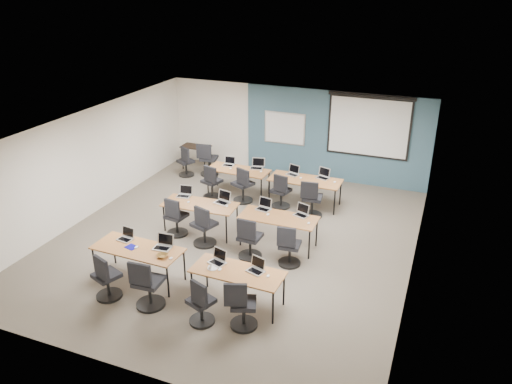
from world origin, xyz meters
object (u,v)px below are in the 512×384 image
at_px(laptop_3, 256,268).
at_px(training_table_mid_left, 200,206).
at_px(training_table_back_right, 305,181).
at_px(task_chair_7, 289,249).
at_px(training_table_front_left, 138,250).
at_px(task_chair_6, 249,241).
at_px(laptop_5, 223,200).
at_px(laptop_8, 229,163).
at_px(laptop_10, 293,172).
at_px(task_chair_8, 212,185).
at_px(training_table_front_right, 238,273).
at_px(task_chair_5, 204,229).
at_px(task_chair_0, 106,280).
at_px(laptop_11, 323,175).
at_px(training_table_mid_right, 279,219).
at_px(spare_chair_b, 186,164).
at_px(laptop_9, 257,166).
at_px(utility_table, 196,149).
at_px(laptop_1, 163,245).
at_px(laptop_0, 126,236).
at_px(laptop_4, 185,194).
at_px(whiteboard, 285,128).
at_px(projector_screen, 369,123).
at_px(task_chair_9, 243,188).
at_px(task_chair_1, 147,288).
at_px(spare_chair_a, 208,162).
at_px(laptop_6, 264,206).
at_px(task_chair_10, 281,194).
at_px(task_chair_11, 311,202).
at_px(task_chair_2, 201,306).
at_px(laptop_2, 218,259).
at_px(training_table_back_left, 238,171).

bearing_deg(laptop_3, training_table_mid_left, 155.03).
height_order(training_table_back_right, task_chair_7, task_chair_7).
xyz_separation_m(training_table_front_left, task_chair_6, (1.75, 1.58, -0.27)).
height_order(laptop_5, laptop_8, laptop_5).
relative_size(training_table_back_right, laptop_10, 5.75).
relative_size(task_chair_7, task_chair_8, 0.98).
height_order(training_table_front_right, task_chair_5, task_chair_5).
relative_size(task_chair_0, laptop_11, 2.89).
relative_size(training_table_mid_right, task_chair_0, 1.78).
relative_size(training_table_mid_left, spare_chair_b, 1.84).
relative_size(laptop_9, utility_table, 0.40).
bearing_deg(laptop_1, task_chair_7, 28.14).
bearing_deg(task_chair_5, task_chair_7, 15.30).
distance_m(laptop_0, laptop_4, 2.35).
height_order(task_chair_5, laptop_8, task_chair_5).
xyz_separation_m(training_table_mid_right, task_chair_5, (-1.58, -0.61, -0.26)).
distance_m(task_chair_7, laptop_10, 3.46).
relative_size(whiteboard, laptop_3, 4.09).
height_order(projector_screen, laptop_1, projector_screen).
xyz_separation_m(laptop_0, laptop_4, (0.05, 2.35, 0.00)).
height_order(laptop_9, task_chair_9, task_chair_9).
bearing_deg(training_table_back_right, training_table_mid_right, -88.26).
distance_m(laptop_3, laptop_8, 5.54).
xyz_separation_m(task_chair_1, spare_chair_a, (-1.97, 6.39, 0.00)).
relative_size(projector_screen, laptop_6, 7.30).
xyz_separation_m(training_table_mid_right, laptop_8, (-2.41, 2.59, 0.11)).
bearing_deg(task_chair_10, task_chair_11, -0.43).
height_order(training_table_back_right, task_chair_1, task_chair_1).
distance_m(training_table_front_right, spare_chair_b, 6.76).
bearing_deg(task_chair_0, laptop_4, 113.59).
distance_m(projector_screen, laptop_6, 4.49).
xyz_separation_m(training_table_front_left, task_chair_2, (1.81, -0.80, -0.30)).
distance_m(laptop_0, laptop_9, 4.90).
xyz_separation_m(training_table_front_right, laptop_4, (-2.57, 2.62, 0.11)).
bearing_deg(task_chair_1, laptop_5, 86.49).
bearing_deg(whiteboard, laptop_2, -82.11).
relative_size(training_table_back_left, laptop_4, 5.26).
distance_m(training_table_back_right, laptop_10, 0.48).
distance_m(laptop_4, laptop_6, 2.07).
height_order(training_table_back_left, task_chair_10, task_chair_10).
distance_m(laptop_1, laptop_8, 4.77).
bearing_deg(utility_table, task_chair_0, -76.67).
bearing_deg(laptop_11, training_table_front_left, -97.16).
xyz_separation_m(laptop_3, laptop_4, (-2.88, 2.46, 0.00)).
bearing_deg(task_chair_10, laptop_11, 51.27).
bearing_deg(training_table_front_left, task_chair_1, -45.78).
xyz_separation_m(training_table_back_left, laptop_6, (1.57, -2.10, 0.11)).
bearing_deg(laptop_8, laptop_3, -65.38).
bearing_deg(task_chair_11, laptop_8, 154.06).
height_order(laptop_4, task_chair_9, task_chair_9).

